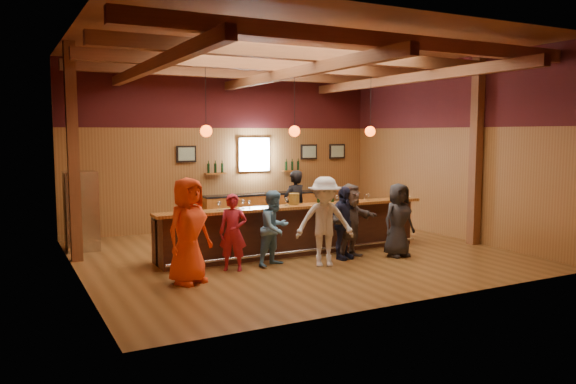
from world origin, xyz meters
The scene contains 27 objects.
room centered at (0.00, 0.06, 3.21)m, with size 9.04×9.00×4.52m.
bar_counter centered at (0.02, 0.15, 0.52)m, with size 6.30×1.07×1.11m.
back_bar_cabinet centered at (1.20, 3.72, 0.48)m, with size 4.00×0.52×0.95m.
window centered at (0.80, 3.95, 2.05)m, with size 0.95×0.09×0.95m.
framed_pictures centered at (1.67, 3.94, 2.10)m, with size 5.35×0.05×0.45m.
wine_shelves centered at (0.80, 3.88, 1.62)m, with size 3.00×0.18×0.30m.
pendant_lights centered at (0.00, 0.00, 2.71)m, with size 4.24×0.24×1.37m.
stainless_fridge centered at (-4.10, 2.60, 0.90)m, with size 0.70×0.70×1.80m, color silver.
customer_orange centered at (-2.80, -1.27, 0.95)m, with size 0.92×0.60×1.89m, color #F04016.
customer_redvest centered at (-1.75, -0.76, 0.75)m, with size 0.55×0.36×1.50m, color maroon.
customer_denim centered at (-0.86, -0.77, 0.76)m, with size 0.74×0.58×1.52m, color teal.
customer_white centered at (0.01, -1.26, 0.90)m, with size 1.16×0.67×1.80m, color silver.
customer_navy centered at (0.67, -0.92, 0.78)m, with size 0.91×0.38×1.55m, color #1C1F38.
customer_brown centered at (0.89, -0.86, 0.80)m, with size 1.48×0.47×1.60m, color #544943.
customer_dark centered at (1.88, -1.25, 0.80)m, with size 0.78×0.51×1.59m, color black.
bartender centered at (0.60, 1.11, 0.89)m, with size 0.65×0.42×1.77m, color black.
ice_bucket centered at (-0.04, -0.06, 1.23)m, with size 0.23×0.23×0.25m, color brown.
bottle_a centered at (0.61, -0.02, 1.24)m, with size 0.07×0.07×0.34m.
bottle_b centered at (0.97, -0.02, 1.25)m, with size 0.08×0.08×0.36m.
glass_a centered at (-2.54, -0.21, 1.24)m, with size 0.08×0.08×0.19m.
glass_b centered at (-1.81, -0.18, 1.25)m, with size 0.09×0.09×0.19m.
glass_c centered at (-1.27, -0.14, 1.24)m, with size 0.08×0.08×0.19m.
glass_d centered at (-1.14, -0.15, 1.23)m, with size 0.07×0.07×0.17m.
glass_e centered at (-0.26, -0.13, 1.24)m, with size 0.08×0.08×0.18m.
glass_f centered at (0.97, -0.20, 1.23)m, with size 0.08×0.08×0.17m.
glass_g centered at (1.50, -0.13, 1.25)m, with size 0.09×0.09×0.19m.
glass_h centered at (1.84, -0.18, 1.23)m, with size 0.07×0.07×0.16m.
Camera 1 is at (-5.74, -10.75, 2.66)m, focal length 35.00 mm.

